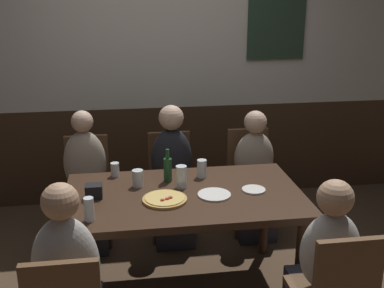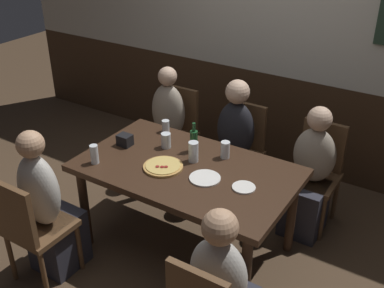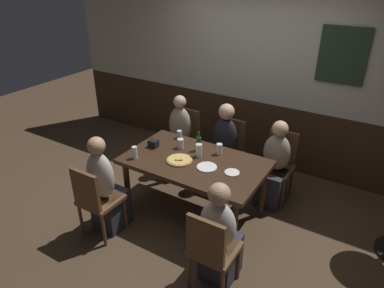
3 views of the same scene
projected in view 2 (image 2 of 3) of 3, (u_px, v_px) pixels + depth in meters
name	position (u px, v px, depth m)	size (l,w,h in m)	color
ground_plane	(187.00, 245.00, 3.77)	(12.00, 12.00, 0.00)	#4C3826
wall_back	(283.00, 38.00, 4.37)	(6.40, 0.13, 2.60)	#3D2819
dining_table	(187.00, 176.00, 3.46)	(1.60, 0.94, 0.74)	#382316
chair_left_near	(31.00, 226.00, 3.21)	(0.40, 0.40, 0.88)	brown
chair_left_far	(176.00, 128.00, 4.53)	(0.40, 0.40, 0.88)	brown
chair_mid_far	(241.00, 147.00, 4.20)	(0.40, 0.40, 0.88)	brown
chair_right_far	(316.00, 169.00, 3.87)	(0.40, 0.40, 0.88)	brown
person_left_near	(49.00, 214.00, 3.33)	(0.34, 0.37, 1.17)	#2D2D38
person_left_far	(166.00, 136.00, 4.41)	(0.34, 0.37, 1.15)	#2D2D38
person_mid_far	(232.00, 154.00, 4.08)	(0.34, 0.37, 1.17)	#2D2D38
person_right_far	(309.00, 182.00, 3.76)	(0.34, 0.37, 1.10)	#2D2D38
pizza	(163.00, 166.00, 3.41)	(0.29, 0.29, 0.03)	tan
tumbler_water	(166.00, 127.00, 3.90)	(0.06, 0.06, 0.10)	silver
highball_clear	(193.00, 153.00, 3.46)	(0.07, 0.07, 0.16)	silver
pint_glass_stout	(166.00, 141.00, 3.66)	(0.08, 0.08, 0.12)	silver
tumbler_short	(225.00, 150.00, 3.52)	(0.07, 0.07, 0.13)	silver
beer_glass_half	(94.00, 155.00, 3.44)	(0.06, 0.06, 0.15)	silver
beer_bottle_green	(194.00, 140.00, 3.59)	(0.06, 0.06, 0.24)	#194723
plate_white_large	(205.00, 178.00, 3.28)	(0.22, 0.22, 0.01)	white
plate_white_small	(244.00, 187.00, 3.18)	(0.16, 0.16, 0.01)	white
condiment_caddy	(125.00, 140.00, 3.70)	(0.11, 0.09, 0.09)	black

